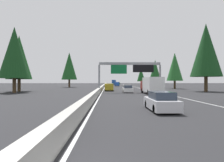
{
  "coord_description": "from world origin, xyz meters",
  "views": [
    {
      "loc": [
        -3.95,
        -1.53,
        2.26
      ],
      "look_at": [
        46.11,
        -2.52,
        2.32
      ],
      "focal_mm": 30.22,
      "sensor_mm": 36.0,
      "label": 1
    }
  ],
  "objects_px": {
    "minivan_near_center": "(109,87)",
    "conifer_right_mid": "(175,67)",
    "sedan_far_left": "(161,102)",
    "conifer_right_far": "(155,70)",
    "conifer_right_distant": "(141,74)",
    "sedan_distant_b": "(119,83)",
    "box_truck_near_right": "(151,85)",
    "bus_far_center": "(114,82)",
    "pickup_mid_right": "(117,84)",
    "conifer_left_near": "(19,57)",
    "conifer_left_foreground": "(14,53)",
    "conifer_left_mid": "(69,66)",
    "sedan_mid_center": "(128,89)",
    "sign_gantry_overhead": "(131,68)",
    "conifer_right_near": "(206,50)"
  },
  "relations": [
    {
      "from": "sign_gantry_overhead",
      "to": "sedan_distant_b",
      "type": "bearing_deg",
      "value": -1.76
    },
    {
      "from": "conifer_right_mid",
      "to": "minivan_near_center",
      "type": "bearing_deg",
      "value": 121.63
    },
    {
      "from": "pickup_mid_right",
      "to": "conifer_right_distant",
      "type": "distance_m",
      "value": 23.77
    },
    {
      "from": "sedan_far_left",
      "to": "conifer_left_foreground",
      "type": "distance_m",
      "value": 32.76
    },
    {
      "from": "conifer_left_near",
      "to": "sign_gantry_overhead",
      "type": "bearing_deg",
      "value": -99.44
    },
    {
      "from": "conifer_left_near",
      "to": "pickup_mid_right",
      "type": "bearing_deg",
      "value": -27.83
    },
    {
      "from": "pickup_mid_right",
      "to": "conifer_left_foreground",
      "type": "bearing_deg",
      "value": 155.66
    },
    {
      "from": "conifer_right_near",
      "to": "conifer_right_mid",
      "type": "distance_m",
      "value": 16.51
    },
    {
      "from": "minivan_near_center",
      "to": "conifer_right_mid",
      "type": "relative_size",
      "value": 0.46
    },
    {
      "from": "pickup_mid_right",
      "to": "conifer_left_mid",
      "type": "xyz_separation_m",
      "value": [
        -15.66,
        18.61,
        7.05
      ]
    },
    {
      "from": "conifer_right_far",
      "to": "conifer_left_mid",
      "type": "distance_m",
      "value": 37.11
    },
    {
      "from": "pickup_mid_right",
      "to": "conifer_right_far",
      "type": "distance_m",
      "value": 18.23
    },
    {
      "from": "sedan_mid_center",
      "to": "pickup_mid_right",
      "type": "bearing_deg",
      "value": -0.11
    },
    {
      "from": "sedan_distant_b",
      "to": "conifer_right_near",
      "type": "bearing_deg",
      "value": -171.59
    },
    {
      "from": "sedan_far_left",
      "to": "conifer_left_mid",
      "type": "height_order",
      "value": "conifer_left_mid"
    },
    {
      "from": "sedan_far_left",
      "to": "box_truck_near_right",
      "type": "bearing_deg",
      "value": -10.76
    },
    {
      "from": "conifer_left_foreground",
      "to": "minivan_near_center",
      "type": "bearing_deg",
      "value": -69.08
    },
    {
      "from": "box_truck_near_right",
      "to": "bus_far_center",
      "type": "distance_m",
      "value": 94.97
    },
    {
      "from": "conifer_left_mid",
      "to": "minivan_near_center",
      "type": "bearing_deg",
      "value": -150.92
    },
    {
      "from": "bus_far_center",
      "to": "sedan_mid_center",
      "type": "bearing_deg",
      "value": -179.87
    },
    {
      "from": "conifer_right_near",
      "to": "conifer_right_mid",
      "type": "relative_size",
      "value": 1.35
    },
    {
      "from": "conifer_left_near",
      "to": "conifer_left_mid",
      "type": "height_order",
      "value": "conifer_left_mid"
    },
    {
      "from": "sedan_far_left",
      "to": "minivan_near_center",
      "type": "height_order",
      "value": "minivan_near_center"
    },
    {
      "from": "sign_gantry_overhead",
      "to": "conifer_left_mid",
      "type": "relative_size",
      "value": 0.97
    },
    {
      "from": "sedan_far_left",
      "to": "pickup_mid_right",
      "type": "distance_m",
      "value": 72.18
    },
    {
      "from": "sedan_distant_b",
      "to": "conifer_right_mid",
      "type": "xyz_separation_m",
      "value": [
        -76.27,
        -12.69,
        5.95
      ]
    },
    {
      "from": "conifer_right_mid",
      "to": "conifer_left_foreground",
      "type": "height_order",
      "value": "conifer_left_foreground"
    },
    {
      "from": "sign_gantry_overhead",
      "to": "minivan_near_center",
      "type": "height_order",
      "value": "sign_gantry_overhead"
    },
    {
      "from": "conifer_right_mid",
      "to": "conifer_right_distant",
      "type": "xyz_separation_m",
      "value": [
        48.28,
        1.82,
        -0.53
      ]
    },
    {
      "from": "bus_far_center",
      "to": "sedan_distant_b",
      "type": "distance_m",
      "value": 6.14
    },
    {
      "from": "sedan_mid_center",
      "to": "conifer_left_near",
      "type": "height_order",
      "value": "conifer_left_near"
    },
    {
      "from": "minivan_near_center",
      "to": "sedan_distant_b",
      "type": "bearing_deg",
      "value": -4.68
    },
    {
      "from": "minivan_near_center",
      "to": "conifer_right_distant",
      "type": "bearing_deg",
      "value": -16.66
    },
    {
      "from": "sedan_far_left",
      "to": "conifer_left_near",
      "type": "distance_m",
      "value": 36.9
    },
    {
      "from": "box_truck_near_right",
      "to": "conifer_left_mid",
      "type": "bearing_deg",
      "value": 30.54
    },
    {
      "from": "box_truck_near_right",
      "to": "sedan_distant_b",
      "type": "relative_size",
      "value": 1.93
    },
    {
      "from": "sedan_distant_b",
      "to": "conifer_left_foreground",
      "type": "relative_size",
      "value": 0.34
    },
    {
      "from": "conifer_right_mid",
      "to": "conifer_right_far",
      "type": "height_order",
      "value": "conifer_right_far"
    },
    {
      "from": "pickup_mid_right",
      "to": "sedan_mid_center",
      "type": "bearing_deg",
      "value": 179.89
    },
    {
      "from": "bus_far_center",
      "to": "sedan_distant_b",
      "type": "xyz_separation_m",
      "value": [
        4.75,
        -3.76,
        -1.03
      ]
    },
    {
      "from": "minivan_near_center",
      "to": "conifer_left_mid",
      "type": "distance_m",
      "value": 31.29
    },
    {
      "from": "bus_far_center",
      "to": "sedan_distant_b",
      "type": "height_order",
      "value": "bus_far_center"
    },
    {
      "from": "box_truck_near_right",
      "to": "minivan_near_center",
      "type": "xyz_separation_m",
      "value": [
        11.08,
        7.45,
        -0.66
      ]
    },
    {
      "from": "bus_far_center",
      "to": "conifer_left_mid",
      "type": "relative_size",
      "value": 0.88
    },
    {
      "from": "conifer_right_far",
      "to": "conifer_right_distant",
      "type": "distance_m",
      "value": 22.53
    },
    {
      "from": "sign_gantry_overhead",
      "to": "pickup_mid_right",
      "type": "xyz_separation_m",
      "value": [
        48.75,
        0.54,
        -3.91
      ]
    },
    {
      "from": "sign_gantry_overhead",
      "to": "conifer_right_distant",
      "type": "height_order",
      "value": "conifer_right_distant"
    },
    {
      "from": "conifer_left_foreground",
      "to": "conifer_left_near",
      "type": "xyz_separation_m",
      "value": [
        4.67,
        1.27,
        -0.36
      ]
    },
    {
      "from": "sedan_distant_b",
      "to": "conifer_left_mid",
      "type": "bearing_deg",
      "value": 160.38
    },
    {
      "from": "conifer_right_near",
      "to": "conifer_left_foreground",
      "type": "bearing_deg",
      "value": 94.43
    }
  ]
}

